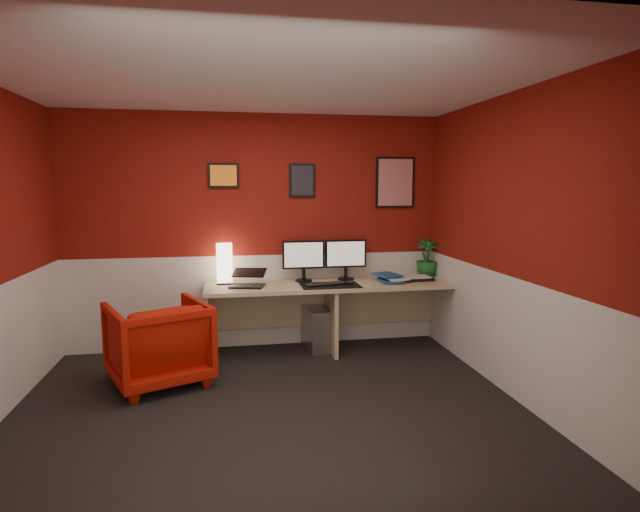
{
  "coord_description": "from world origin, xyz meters",
  "views": [
    {
      "loc": [
        -0.29,
        -3.78,
        1.74
      ],
      "look_at": [
        0.6,
        1.21,
        1.05
      ],
      "focal_mm": 28.84,
      "sensor_mm": 36.0,
      "label": 1
    }
  ],
  "objects_px": {
    "desk": "(331,317)",
    "monitor_right": "(346,253)",
    "laptop": "(247,276)",
    "zen_tray": "(415,279)",
    "armchair": "(158,343)",
    "shoji_lamp": "(225,265)",
    "potted_plant": "(427,258)",
    "pc_tower": "(315,329)",
    "monitor_left": "(304,254)"
  },
  "relations": [
    {
      "from": "desk",
      "to": "monitor_right",
      "type": "height_order",
      "value": "monitor_right"
    },
    {
      "from": "laptop",
      "to": "desk",
      "type": "bearing_deg",
      "value": 16.83
    },
    {
      "from": "zen_tray",
      "to": "armchair",
      "type": "height_order",
      "value": "zen_tray"
    },
    {
      "from": "shoji_lamp",
      "to": "armchair",
      "type": "height_order",
      "value": "shoji_lamp"
    },
    {
      "from": "desk",
      "to": "armchair",
      "type": "height_order",
      "value": "armchair"
    },
    {
      "from": "potted_plant",
      "to": "pc_tower",
      "type": "distance_m",
      "value": 1.49
    },
    {
      "from": "zen_tray",
      "to": "pc_tower",
      "type": "xyz_separation_m",
      "value": [
        -1.09,
        0.06,
        -0.52
      ]
    },
    {
      "from": "laptop",
      "to": "monitor_right",
      "type": "relative_size",
      "value": 0.57
    },
    {
      "from": "pc_tower",
      "to": "armchair",
      "type": "relative_size",
      "value": 0.55
    },
    {
      "from": "desk",
      "to": "laptop",
      "type": "height_order",
      "value": "laptop"
    },
    {
      "from": "monitor_left",
      "to": "potted_plant",
      "type": "distance_m",
      "value": 1.41
    },
    {
      "from": "zen_tray",
      "to": "potted_plant",
      "type": "xyz_separation_m",
      "value": [
        0.2,
        0.19,
        0.2
      ]
    },
    {
      "from": "shoji_lamp",
      "to": "laptop",
      "type": "xyz_separation_m",
      "value": [
        0.22,
        -0.22,
        -0.09
      ]
    },
    {
      "from": "laptop",
      "to": "monitor_right",
      "type": "height_order",
      "value": "monitor_right"
    },
    {
      "from": "laptop",
      "to": "pc_tower",
      "type": "xyz_separation_m",
      "value": [
        0.72,
        0.13,
        -0.61
      ]
    },
    {
      "from": "shoji_lamp",
      "to": "monitor_right",
      "type": "distance_m",
      "value": 1.3
    },
    {
      "from": "monitor_right",
      "to": "armchair",
      "type": "relative_size",
      "value": 0.71
    },
    {
      "from": "potted_plant",
      "to": "armchair",
      "type": "xyz_separation_m",
      "value": [
        -2.82,
        -0.84,
        -0.57
      ]
    },
    {
      "from": "desk",
      "to": "potted_plant",
      "type": "bearing_deg",
      "value": 11.24
    },
    {
      "from": "monitor_right",
      "to": "pc_tower",
      "type": "height_order",
      "value": "monitor_right"
    },
    {
      "from": "shoji_lamp",
      "to": "potted_plant",
      "type": "bearing_deg",
      "value": 1.12
    },
    {
      "from": "laptop",
      "to": "zen_tray",
      "type": "height_order",
      "value": "laptop"
    },
    {
      "from": "desk",
      "to": "shoji_lamp",
      "type": "xyz_separation_m",
      "value": [
        -1.09,
        0.18,
        0.56
      ]
    },
    {
      "from": "zen_tray",
      "to": "armchair",
      "type": "distance_m",
      "value": 2.72
    },
    {
      "from": "laptop",
      "to": "potted_plant",
      "type": "relative_size",
      "value": 0.77
    },
    {
      "from": "zen_tray",
      "to": "potted_plant",
      "type": "distance_m",
      "value": 0.34
    },
    {
      "from": "monitor_right",
      "to": "shoji_lamp",
      "type": "bearing_deg",
      "value": -179.84
    },
    {
      "from": "shoji_lamp",
      "to": "potted_plant",
      "type": "distance_m",
      "value": 2.24
    },
    {
      "from": "desk",
      "to": "zen_tray",
      "type": "relative_size",
      "value": 7.43
    },
    {
      "from": "desk",
      "to": "pc_tower",
      "type": "distance_m",
      "value": 0.23
    },
    {
      "from": "desk",
      "to": "monitor_left",
      "type": "distance_m",
      "value": 0.73
    },
    {
      "from": "shoji_lamp",
      "to": "potted_plant",
      "type": "xyz_separation_m",
      "value": [
        2.24,
        0.04,
        0.01
      ]
    },
    {
      "from": "laptop",
      "to": "zen_tray",
      "type": "relative_size",
      "value": 0.94
    },
    {
      "from": "monitor_left",
      "to": "armchair",
      "type": "bearing_deg",
      "value": -150.84
    },
    {
      "from": "armchair",
      "to": "shoji_lamp",
      "type": "bearing_deg",
      "value": -149.52
    },
    {
      "from": "monitor_left",
      "to": "desk",
      "type": "bearing_deg",
      "value": -33.69
    },
    {
      "from": "monitor_left",
      "to": "pc_tower",
      "type": "bearing_deg",
      "value": -37.13
    },
    {
      "from": "potted_plant",
      "to": "pc_tower",
      "type": "xyz_separation_m",
      "value": [
        -1.29,
        -0.14,
        -0.72
      ]
    },
    {
      "from": "potted_plant",
      "to": "pc_tower",
      "type": "relative_size",
      "value": 0.95
    },
    {
      "from": "desk",
      "to": "monitor_right",
      "type": "xyz_separation_m",
      "value": [
        0.2,
        0.19,
        0.66
      ]
    },
    {
      "from": "monitor_left",
      "to": "zen_tray",
      "type": "height_order",
      "value": "monitor_left"
    },
    {
      "from": "desk",
      "to": "laptop",
      "type": "xyz_separation_m",
      "value": [
        -0.87,
        -0.04,
        0.47
      ]
    },
    {
      "from": "laptop",
      "to": "monitor_left",
      "type": "relative_size",
      "value": 0.57
    },
    {
      "from": "laptop",
      "to": "zen_tray",
      "type": "distance_m",
      "value": 1.81
    },
    {
      "from": "shoji_lamp",
      "to": "pc_tower",
      "type": "xyz_separation_m",
      "value": [
        0.94,
        -0.09,
        -0.7
      ]
    },
    {
      "from": "shoji_lamp",
      "to": "potted_plant",
      "type": "height_order",
      "value": "potted_plant"
    },
    {
      "from": "pc_tower",
      "to": "monitor_right",
      "type": "bearing_deg",
      "value": 8.15
    },
    {
      "from": "pc_tower",
      "to": "desk",
      "type": "bearing_deg",
      "value": -38.04
    },
    {
      "from": "laptop",
      "to": "monitor_left",
      "type": "xyz_separation_m",
      "value": [
        0.61,
        0.21,
        0.18
      ]
    },
    {
      "from": "shoji_lamp",
      "to": "laptop",
      "type": "bearing_deg",
      "value": -44.73
    }
  ]
}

